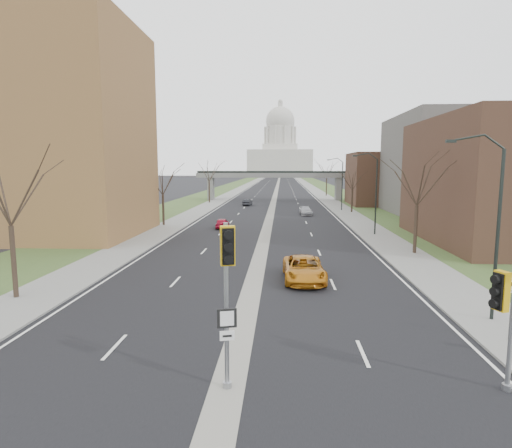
# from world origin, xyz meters

# --- Properties ---
(ground) EXTENTS (700.00, 700.00, 0.00)m
(ground) POSITION_xyz_m (0.00, 0.00, 0.00)
(ground) COLOR black
(ground) RESTS_ON ground
(road_surface) EXTENTS (20.00, 600.00, 0.01)m
(road_surface) POSITION_xyz_m (0.00, 150.00, 0.01)
(road_surface) COLOR black
(road_surface) RESTS_ON ground
(median_strip) EXTENTS (1.20, 600.00, 0.02)m
(median_strip) POSITION_xyz_m (0.00, 150.00, 0.00)
(median_strip) COLOR gray
(median_strip) RESTS_ON ground
(sidewalk_right) EXTENTS (4.00, 600.00, 0.12)m
(sidewalk_right) POSITION_xyz_m (12.00, 150.00, 0.06)
(sidewalk_right) COLOR gray
(sidewalk_right) RESTS_ON ground
(sidewalk_left) EXTENTS (4.00, 600.00, 0.12)m
(sidewalk_left) POSITION_xyz_m (-12.00, 150.00, 0.06)
(sidewalk_left) COLOR gray
(sidewalk_left) RESTS_ON ground
(grass_verge_right) EXTENTS (8.00, 600.00, 0.10)m
(grass_verge_right) POSITION_xyz_m (18.00, 150.00, 0.05)
(grass_verge_right) COLOR #2E4821
(grass_verge_right) RESTS_ON ground
(grass_verge_left) EXTENTS (8.00, 600.00, 0.10)m
(grass_verge_left) POSITION_xyz_m (-18.00, 150.00, 0.05)
(grass_verge_left) COLOR #2E4821
(grass_verge_left) RESTS_ON ground
(apartment_building) EXTENTS (25.00, 16.00, 22.00)m
(apartment_building) POSITION_xyz_m (-26.00, 30.00, 11.00)
(apartment_building) COLOR brown
(apartment_building) RESTS_ON ground
(commercial_block_mid) EXTENTS (18.00, 22.00, 15.00)m
(commercial_block_mid) POSITION_xyz_m (28.00, 52.00, 7.50)
(commercial_block_mid) COLOR #595652
(commercial_block_mid) RESTS_ON ground
(commercial_block_far) EXTENTS (14.00, 14.00, 10.00)m
(commercial_block_far) POSITION_xyz_m (22.00, 70.00, 5.00)
(commercial_block_far) COLOR #442D1F
(commercial_block_far) RESTS_ON ground
(pedestrian_bridge) EXTENTS (34.00, 3.00, 6.45)m
(pedestrian_bridge) POSITION_xyz_m (0.00, 80.00, 4.84)
(pedestrian_bridge) COLOR slate
(pedestrian_bridge) RESTS_ON ground
(capitol) EXTENTS (48.00, 42.00, 55.75)m
(capitol) POSITION_xyz_m (0.00, 320.00, 18.60)
(capitol) COLOR silver
(capitol) RESTS_ON ground
(streetlight_near) EXTENTS (2.61, 0.20, 8.70)m
(streetlight_near) POSITION_xyz_m (10.99, 6.00, 6.95)
(streetlight_near) COLOR black
(streetlight_near) RESTS_ON sidewalk_right
(streetlight_mid) EXTENTS (2.61, 0.20, 8.70)m
(streetlight_mid) POSITION_xyz_m (10.99, 32.00, 6.95)
(streetlight_mid) COLOR black
(streetlight_mid) RESTS_ON sidewalk_right
(streetlight_far) EXTENTS (2.61, 0.20, 8.70)m
(streetlight_far) POSITION_xyz_m (10.99, 58.00, 6.95)
(streetlight_far) COLOR black
(streetlight_far) RESTS_ON sidewalk_right
(tree_left_a) EXTENTS (7.20, 7.20, 9.40)m
(tree_left_a) POSITION_xyz_m (-13.00, 8.00, 6.64)
(tree_left_a) COLOR #382B21
(tree_left_a) RESTS_ON sidewalk_left
(tree_left_b) EXTENTS (6.75, 6.75, 8.81)m
(tree_left_b) POSITION_xyz_m (-13.00, 38.00, 6.23)
(tree_left_b) COLOR #382B21
(tree_left_b) RESTS_ON sidewalk_left
(tree_left_c) EXTENTS (7.65, 7.65, 9.99)m
(tree_left_c) POSITION_xyz_m (-13.00, 72.00, 7.04)
(tree_left_c) COLOR #382B21
(tree_left_c) RESTS_ON sidewalk_left
(tree_right_a) EXTENTS (7.20, 7.20, 9.40)m
(tree_right_a) POSITION_xyz_m (13.00, 22.00, 6.64)
(tree_right_a) COLOR #382B21
(tree_right_a) RESTS_ON sidewalk_right
(tree_right_b) EXTENTS (6.30, 6.30, 8.22)m
(tree_right_b) POSITION_xyz_m (13.00, 55.00, 5.82)
(tree_right_b) COLOR #382B21
(tree_right_b) RESTS_ON sidewalk_right
(tree_right_c) EXTENTS (7.65, 7.65, 9.99)m
(tree_right_c) POSITION_xyz_m (13.00, 95.00, 7.04)
(tree_right_c) COLOR #382B21
(tree_right_c) RESTS_ON sidewalk_right
(signal_pole_median) EXTENTS (0.71, 0.93, 5.56)m
(signal_pole_median) POSITION_xyz_m (0.07, -1.23, 3.87)
(signal_pole_median) COLOR gray
(signal_pole_median) RESTS_ON ground
(speed_limit_sign) EXTENTS (0.59, 0.15, 2.78)m
(speed_limit_sign) POSITION_xyz_m (11.35, 3.54, 2.03)
(speed_limit_sign) COLOR black
(speed_limit_sign) RESTS_ON sidewalk_right
(car_left_near) EXTENTS (1.60, 3.63, 1.22)m
(car_left_near) POSITION_xyz_m (-5.39, 36.36, 0.61)
(car_left_near) COLOR #A7132D
(car_left_near) RESTS_ON ground
(car_left_far) EXTENTS (1.68, 3.86, 1.24)m
(car_left_far) POSITION_xyz_m (-4.79, 66.82, 0.62)
(car_left_far) COLOR black
(car_left_far) RESTS_ON ground
(car_right_near) EXTENTS (2.75, 5.65, 1.55)m
(car_right_near) POSITION_xyz_m (3.22, 12.91, 0.77)
(car_right_near) COLOR #B96E13
(car_right_near) RESTS_ON ground
(car_right_mid) EXTENTS (1.97, 4.32, 1.23)m
(car_right_mid) POSITION_xyz_m (5.43, 51.20, 0.61)
(car_right_mid) COLOR #9D9DA4
(car_right_mid) RESTS_ON ground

